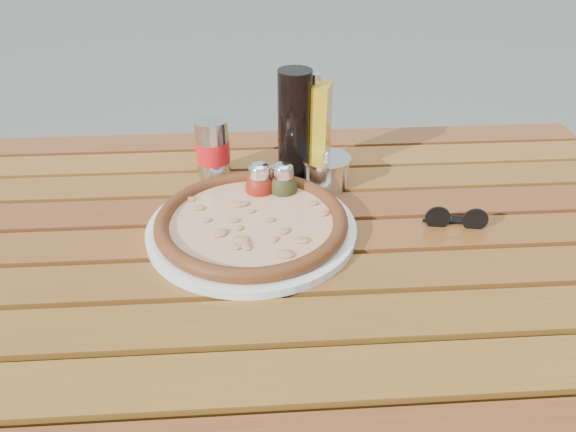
{
  "coord_description": "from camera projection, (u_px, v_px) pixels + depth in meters",
  "views": [
    {
      "loc": [
        -0.05,
        -0.79,
        1.29
      ],
      "look_at": [
        0.0,
        0.02,
        0.78
      ],
      "focal_mm": 35.0,
      "sensor_mm": 36.0,
      "label": 1
    }
  ],
  "objects": [
    {
      "name": "dark_bottle",
      "position": [
        295.0,
        126.0,
        1.08
      ],
      "size": [
        0.09,
        0.09,
        0.22
      ],
      "primitive_type": "cylinder",
      "rotation": [
        0.0,
        0.0,
        -0.37
      ],
      "color": "black",
      "rests_on": "table"
    },
    {
      "name": "table",
      "position": [
        289.0,
        272.0,
        1.0
      ],
      "size": [
        1.4,
        0.9,
        0.75
      ],
      "color": "#3C210D",
      "rests_on": "ground"
    },
    {
      "name": "soda_can",
      "position": [
        213.0,
        149.0,
        1.12
      ],
      "size": [
        0.09,
        0.09,
        0.12
      ],
      "rotation": [
        0.0,
        0.0,
        -0.42
      ],
      "color": "#B8B8BC",
      "rests_on": "table"
    },
    {
      "name": "pizza",
      "position": [
        252.0,
        221.0,
        0.96
      ],
      "size": [
        0.35,
        0.35,
        0.03
      ],
      "rotation": [
        0.0,
        0.0,
        -0.05
      ],
      "color": "beige",
      "rests_on": "plate"
    },
    {
      "name": "pepper_shaker",
      "position": [
        260.0,
        183.0,
        1.04
      ],
      "size": [
        0.07,
        0.07,
        0.08
      ],
      "rotation": [
        0.0,
        0.0,
        -0.31
      ],
      "color": "#A32312",
      "rests_on": "table"
    },
    {
      "name": "plate",
      "position": [
        252.0,
        229.0,
        0.97
      ],
      "size": [
        0.39,
        0.39,
        0.01
      ],
      "primitive_type": "cylinder",
      "rotation": [
        0.0,
        0.0,
        0.09
      ],
      "color": "white",
      "rests_on": "table"
    },
    {
      "name": "oregano_shaker",
      "position": [
        283.0,
        183.0,
        1.04
      ],
      "size": [
        0.06,
        0.06,
        0.08
      ],
      "rotation": [
        0.0,
        0.0,
        0.1
      ],
      "color": "#3A3E18",
      "rests_on": "table"
    },
    {
      "name": "olive_oil_cruet",
      "position": [
        315.0,
        130.0,
        1.1
      ],
      "size": [
        0.07,
        0.07,
        0.21
      ],
      "rotation": [
        0.0,
        0.0,
        -0.33
      ],
      "color": "gold",
      "rests_on": "table"
    },
    {
      "name": "sunglasses",
      "position": [
        456.0,
        219.0,
        0.98
      ],
      "size": [
        0.11,
        0.04,
        0.04
      ],
      "rotation": [
        0.0,
        0.0,
        -0.17
      ],
      "color": "black",
      "rests_on": "table"
    },
    {
      "name": "parmesan_tin",
      "position": [
        326.0,
        170.0,
        1.1
      ],
      "size": [
        0.12,
        0.12,
        0.07
      ],
      "rotation": [
        0.0,
        0.0,
        -0.32
      ],
      "color": "silver",
      "rests_on": "table"
    }
  ]
}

